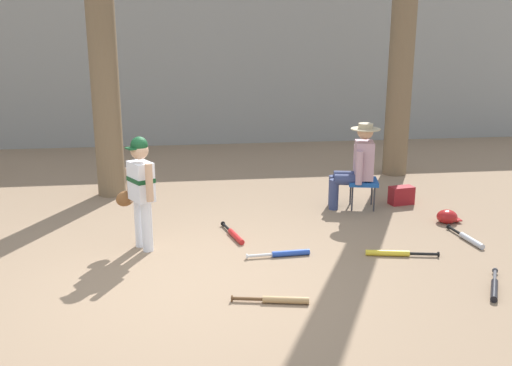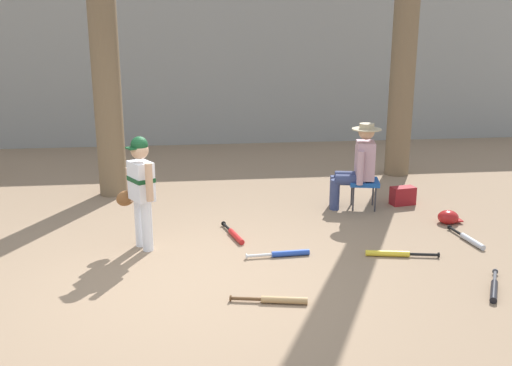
{
  "view_description": "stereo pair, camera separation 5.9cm",
  "coord_description": "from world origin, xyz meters",
  "px_view_note": "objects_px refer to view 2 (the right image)",
  "views": [
    {
      "loc": [
        0.03,
        -5.23,
        2.46
      ],
      "look_at": [
        0.83,
        0.98,
        0.75
      ],
      "focal_mm": 40.17,
      "sensor_mm": 36.0,
      "label": 1
    },
    {
      "loc": [
        0.09,
        -5.24,
        2.46
      ],
      "look_at": [
        0.83,
        0.98,
        0.75
      ],
      "focal_mm": 40.17,
      "sensor_mm": 36.0,
      "label": 2
    }
  ],
  "objects_px": {
    "bat_blue_youth": "(285,254)",
    "bat_black_composite": "(494,289)",
    "handbag_beside_stool": "(403,196)",
    "bat_wood_tan": "(278,300)",
    "bat_yellow_trainer": "(393,254)",
    "bat_red_barrel": "(235,235)",
    "folding_stool": "(364,183)",
    "seated_spectator": "(358,164)",
    "batting_helmet_red": "(448,217)",
    "tree_behind_spectator": "(407,6)",
    "young_ballplayer": "(140,186)",
    "bat_aluminum_silver": "(470,240)"
  },
  "relations": [
    {
      "from": "handbag_beside_stool",
      "to": "bat_red_barrel",
      "type": "bearing_deg",
      "value": -157.31
    },
    {
      "from": "tree_behind_spectator",
      "to": "handbag_beside_stool",
      "type": "height_order",
      "value": "tree_behind_spectator"
    },
    {
      "from": "tree_behind_spectator",
      "to": "bat_blue_youth",
      "type": "relative_size",
      "value": 8.47
    },
    {
      "from": "bat_black_composite",
      "to": "bat_yellow_trainer",
      "type": "bearing_deg",
      "value": 124.1
    },
    {
      "from": "bat_black_composite",
      "to": "batting_helmet_red",
      "type": "height_order",
      "value": "batting_helmet_red"
    },
    {
      "from": "bat_wood_tan",
      "to": "batting_helmet_red",
      "type": "relative_size",
      "value": 2.27
    },
    {
      "from": "young_ballplayer",
      "to": "bat_red_barrel",
      "type": "bearing_deg",
      "value": 11.03
    },
    {
      "from": "seated_spectator",
      "to": "bat_blue_youth",
      "type": "distance_m",
      "value": 2.16
    },
    {
      "from": "bat_wood_tan",
      "to": "bat_blue_youth",
      "type": "relative_size",
      "value": 1.0
    },
    {
      "from": "bat_yellow_trainer",
      "to": "folding_stool",
      "type": "bearing_deg",
      "value": 83.83
    },
    {
      "from": "batting_helmet_red",
      "to": "seated_spectator",
      "type": "bearing_deg",
      "value": 142.38
    },
    {
      "from": "bat_red_barrel",
      "to": "bat_yellow_trainer",
      "type": "xyz_separation_m",
      "value": [
        1.7,
        -0.81,
        0.0
      ]
    },
    {
      "from": "folding_stool",
      "to": "bat_yellow_trainer",
      "type": "height_order",
      "value": "folding_stool"
    },
    {
      "from": "handbag_beside_stool",
      "to": "batting_helmet_red",
      "type": "height_order",
      "value": "handbag_beside_stool"
    },
    {
      "from": "handbag_beside_stool",
      "to": "bat_blue_youth",
      "type": "height_order",
      "value": "handbag_beside_stool"
    },
    {
      "from": "handbag_beside_stool",
      "to": "batting_helmet_red",
      "type": "xyz_separation_m",
      "value": [
        0.29,
        -0.85,
        -0.05
      ]
    },
    {
      "from": "handbag_beside_stool",
      "to": "bat_wood_tan",
      "type": "relative_size",
      "value": 0.47
    },
    {
      "from": "seated_spectator",
      "to": "bat_black_composite",
      "type": "height_order",
      "value": "seated_spectator"
    },
    {
      "from": "tree_behind_spectator",
      "to": "batting_helmet_red",
      "type": "bearing_deg",
      "value": -95.39
    },
    {
      "from": "seated_spectator",
      "to": "bat_blue_youth",
      "type": "xyz_separation_m",
      "value": [
        -1.28,
        -1.63,
        -0.61
      ]
    },
    {
      "from": "bat_black_composite",
      "to": "batting_helmet_red",
      "type": "distance_m",
      "value": 2.02
    },
    {
      "from": "bat_blue_youth",
      "to": "batting_helmet_red",
      "type": "distance_m",
      "value": 2.44
    },
    {
      "from": "tree_behind_spectator",
      "to": "batting_helmet_red",
      "type": "distance_m",
      "value": 3.74
    },
    {
      "from": "tree_behind_spectator",
      "to": "handbag_beside_stool",
      "type": "xyz_separation_m",
      "value": [
        -0.54,
        -1.72,
        -2.66
      ]
    },
    {
      "from": "bat_blue_youth",
      "to": "bat_black_composite",
      "type": "distance_m",
      "value": 2.15
    },
    {
      "from": "bat_red_barrel",
      "to": "bat_yellow_trainer",
      "type": "distance_m",
      "value": 1.88
    },
    {
      "from": "bat_yellow_trainer",
      "to": "bat_black_composite",
      "type": "bearing_deg",
      "value": -55.9
    },
    {
      "from": "bat_red_barrel",
      "to": "folding_stool",
      "type": "bearing_deg",
      "value": 26.69
    },
    {
      "from": "folding_stool",
      "to": "seated_spectator",
      "type": "bearing_deg",
      "value": 167.95
    },
    {
      "from": "seated_spectator",
      "to": "bat_blue_youth",
      "type": "bearing_deg",
      "value": -128.16
    },
    {
      "from": "young_ballplayer",
      "to": "bat_black_composite",
      "type": "height_order",
      "value": "young_ballplayer"
    },
    {
      "from": "young_ballplayer",
      "to": "bat_wood_tan",
      "type": "bearing_deg",
      "value": -49.37
    },
    {
      "from": "bat_wood_tan",
      "to": "bat_black_composite",
      "type": "relative_size",
      "value": 1.1
    },
    {
      "from": "bat_yellow_trainer",
      "to": "bat_black_composite",
      "type": "distance_m",
      "value": 1.17
    },
    {
      "from": "bat_black_composite",
      "to": "young_ballplayer",
      "type": "bearing_deg",
      "value": 155.47
    },
    {
      "from": "seated_spectator",
      "to": "batting_helmet_red",
      "type": "height_order",
      "value": "seated_spectator"
    },
    {
      "from": "handbag_beside_stool",
      "to": "bat_wood_tan",
      "type": "bearing_deg",
      "value": -128.74
    },
    {
      "from": "batting_helmet_red",
      "to": "bat_black_composite",
      "type": "bearing_deg",
      "value": -102.75
    },
    {
      "from": "handbag_beside_stool",
      "to": "bat_red_barrel",
      "type": "xyz_separation_m",
      "value": [
        -2.5,
        -1.05,
        -0.1
      ]
    },
    {
      "from": "seated_spectator",
      "to": "bat_yellow_trainer",
      "type": "relative_size",
      "value": 1.5
    },
    {
      "from": "bat_yellow_trainer",
      "to": "batting_helmet_red",
      "type": "relative_size",
      "value": 2.54
    },
    {
      "from": "folding_stool",
      "to": "bat_wood_tan",
      "type": "height_order",
      "value": "folding_stool"
    },
    {
      "from": "seated_spectator",
      "to": "handbag_beside_stool",
      "type": "xyz_separation_m",
      "value": [
        0.71,
        0.08,
        -0.51
      ]
    },
    {
      "from": "tree_behind_spectator",
      "to": "seated_spectator",
      "type": "height_order",
      "value": "tree_behind_spectator"
    },
    {
      "from": "seated_spectator",
      "to": "bat_yellow_trainer",
      "type": "bearing_deg",
      "value": -93.01
    },
    {
      "from": "bat_aluminum_silver",
      "to": "bat_yellow_trainer",
      "type": "distance_m",
      "value": 1.1
    },
    {
      "from": "tree_behind_spectator",
      "to": "bat_red_barrel",
      "type": "height_order",
      "value": "tree_behind_spectator"
    },
    {
      "from": "seated_spectator",
      "to": "young_ballplayer",
      "type": "bearing_deg",
      "value": -157.62
    },
    {
      "from": "young_ballplayer",
      "to": "bat_blue_youth",
      "type": "relative_size",
      "value": 1.82
    },
    {
      "from": "tree_behind_spectator",
      "to": "seated_spectator",
      "type": "bearing_deg",
      "value": -124.81
    }
  ]
}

